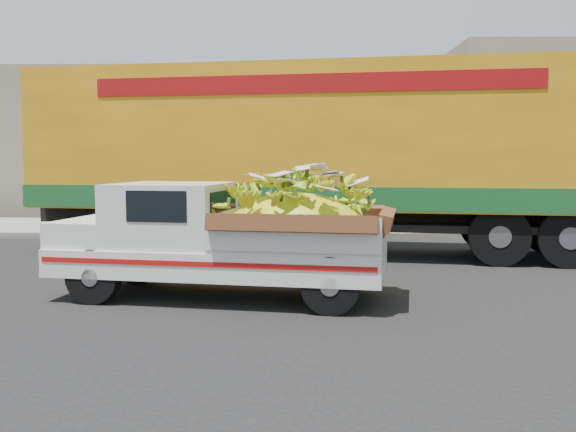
{
  "coord_description": "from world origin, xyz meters",
  "views": [
    {
      "loc": [
        1.3,
        -9.4,
        1.93
      ],
      "look_at": [
        1.17,
        -0.1,
        1.12
      ],
      "focal_mm": 40.0,
      "sensor_mm": 36.0,
      "label": 1
    }
  ],
  "objects": [
    {
      "name": "building_left",
      "position": [
        -8.0,
        14.32,
        2.5
      ],
      "size": [
        18.0,
        6.0,
        5.0
      ],
      "primitive_type": "cube",
      "color": "gray",
      "rests_on": "ground"
    },
    {
      "name": "semi_trailer",
      "position": [
        1.74,
        3.86,
        2.12
      ],
      "size": [
        12.08,
        4.49,
        3.8
      ],
      "rotation": [
        0.0,
        0.0,
        -0.17
      ],
      "color": "black",
      "rests_on": "ground"
    },
    {
      "name": "pickup_truck",
      "position": [
        0.58,
        -0.56,
        0.86
      ],
      "size": [
        4.81,
        2.46,
        1.61
      ],
      "rotation": [
        0.0,
        0.0,
        -0.18
      ],
      "color": "black",
      "rests_on": "ground"
    },
    {
      "name": "curb",
      "position": [
        0.0,
        6.32,
        0.07
      ],
      "size": [
        60.0,
        0.25,
        0.15
      ],
      "primitive_type": "cube",
      "color": "gray",
      "rests_on": "ground"
    },
    {
      "name": "sidewalk",
      "position": [
        0.0,
        8.42,
        0.07
      ],
      "size": [
        60.0,
        4.0,
        0.14
      ],
      "primitive_type": "cube",
      "color": "gray",
      "rests_on": "ground"
    },
    {
      "name": "ground",
      "position": [
        0.0,
        0.0,
        0.0
      ],
      "size": [
        100.0,
        100.0,
        0.0
      ],
      "primitive_type": "plane",
      "color": "black",
      "rests_on": "ground"
    }
  ]
}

